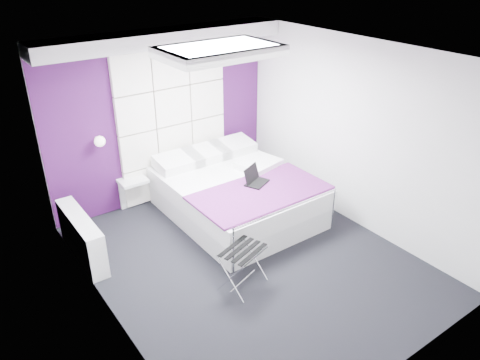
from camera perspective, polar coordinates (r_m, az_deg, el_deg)
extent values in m
plane|color=black|center=(6.10, 1.12, -9.64)|extent=(4.40, 4.40, 0.00)
plane|color=white|center=(5.01, 1.40, 15.00)|extent=(4.40, 4.40, 0.00)
plane|color=silver|center=(7.18, -9.46, 7.56)|extent=(3.60, 0.00, 3.60)
plane|color=silver|center=(4.70, -16.64, -4.14)|extent=(0.00, 4.40, 4.40)
plane|color=silver|center=(6.59, 13.92, 5.35)|extent=(0.00, 4.40, 4.40)
cube|color=#3C0F43|center=(7.17, -9.43, 7.54)|extent=(3.58, 0.02, 2.58)
cube|color=white|center=(6.66, -9.23, 16.78)|extent=(3.58, 0.50, 0.20)
sphere|color=white|center=(6.71, -16.84, 4.64)|extent=(0.15, 0.15, 0.15)
cube|color=white|center=(6.31, -18.73, -6.60)|extent=(0.22, 1.20, 0.60)
cube|color=white|center=(6.95, -0.39, -3.05)|extent=(1.76, 2.20, 0.33)
cube|color=white|center=(6.80, -0.40, -0.85)|extent=(1.80, 2.24, 0.27)
cube|color=#5D1A5F|center=(6.34, 2.50, -1.52)|extent=(1.86, 0.99, 0.03)
cube|color=white|center=(7.10, -12.92, -0.11)|extent=(0.40, 0.31, 0.04)
cube|color=black|center=(5.40, 0.33, -8.53)|extent=(0.52, 0.38, 0.01)
cube|color=black|center=(6.53, 2.08, -0.34)|extent=(0.34, 0.24, 0.02)
cube|color=black|center=(6.56, 1.47, 0.99)|extent=(0.34, 0.01, 0.23)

